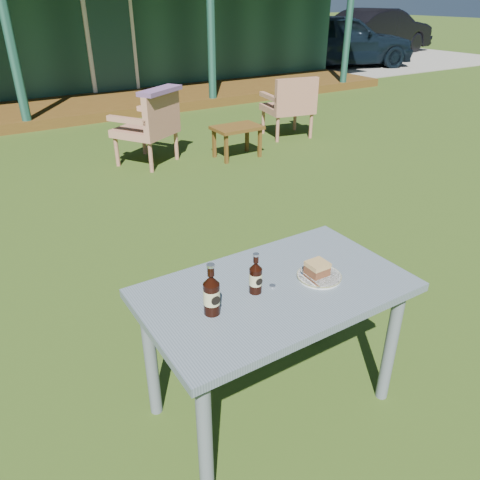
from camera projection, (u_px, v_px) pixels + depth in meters
ground at (151, 267)px, 3.62m from camera, size 80.00×80.00×0.00m
gravel_strip at (354, 59)px, 14.92m from camera, size 9.00×6.00×0.02m
car_near at (338, 40)px, 13.06m from camera, size 4.53×2.79×1.44m
car_far at (379, 31)px, 16.10m from camera, size 4.52×2.02×1.44m
cafe_table at (275, 305)px, 2.13m from camera, size 1.20×0.70×0.72m
plate at (319, 276)px, 2.14m from camera, size 0.20×0.20×0.01m
cake_slice at (317, 268)px, 2.14m from camera, size 0.09×0.09×0.06m
fork at (310, 280)px, 2.10m from camera, size 0.02×0.14×0.00m
cola_bottle_near at (256, 277)px, 2.01m from camera, size 0.06×0.06×0.19m
cola_bottle_far at (212, 294)px, 1.87m from camera, size 0.07×0.07×0.23m
bottle_cap at (272, 286)px, 2.08m from camera, size 0.03×0.03×0.01m
armchair_left at (151, 124)px, 5.60m from camera, size 0.86×0.85×0.87m
armchair_right at (290, 104)px, 6.67m from camera, size 0.73×0.70×0.86m
floral_throw at (160, 91)px, 5.34m from camera, size 0.64×0.50×0.05m
side_table at (237, 131)px, 5.89m from camera, size 0.60×0.40×0.40m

